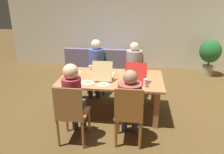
# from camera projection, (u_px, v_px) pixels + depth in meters

# --- Properties ---
(ground_plane) EXTENTS (20.00, 20.00, 0.00)m
(ground_plane) POSITION_uv_depth(u_px,v_px,m) (111.00, 112.00, 4.39)
(ground_plane) COLOR brown
(back_wall) EXTENTS (7.29, 0.12, 2.81)m
(back_wall) POSITION_uv_depth(u_px,v_px,m) (125.00, 21.00, 6.72)
(back_wall) COLOR beige
(back_wall) RESTS_ON ground
(dining_table) EXTENTS (1.90, 1.08, 0.73)m
(dining_table) POSITION_uv_depth(u_px,v_px,m) (111.00, 83.00, 4.16)
(dining_table) COLOR #B77144
(dining_table) RESTS_ON ground
(chair_0) EXTENTS (0.43, 0.39, 0.92)m
(chair_0) POSITION_uv_depth(u_px,v_px,m) (134.00, 72.00, 5.05)
(chair_0) COLOR brown
(chair_0) RESTS_ON ground
(person_0) EXTENTS (0.35, 0.53, 1.23)m
(person_0) POSITION_uv_depth(u_px,v_px,m) (134.00, 65.00, 4.86)
(person_0) COLOR #373037
(person_0) RESTS_ON ground
(chair_1) EXTENTS (0.43, 0.38, 0.94)m
(chair_1) POSITION_uv_depth(u_px,v_px,m) (97.00, 71.00, 5.19)
(chair_1) COLOR #30622E
(chair_1) RESTS_ON ground
(person_1) EXTENTS (0.34, 0.54, 1.25)m
(person_1) POSITION_uv_depth(u_px,v_px,m) (96.00, 63.00, 4.98)
(person_1) COLOR #342F48
(person_1) RESTS_ON ground
(chair_2) EXTENTS (0.44, 0.46, 0.98)m
(chair_2) POSITION_uv_depth(u_px,v_px,m) (71.00, 112.00, 3.29)
(chair_2) COLOR #936137
(chair_2) RESTS_ON ground
(person_2) EXTENTS (0.29, 0.46, 1.27)m
(person_2) POSITION_uv_depth(u_px,v_px,m) (73.00, 96.00, 3.36)
(person_2) COLOR #363E3C
(person_2) RESTS_ON ground
(chair_3) EXTENTS (0.43, 0.42, 0.98)m
(chair_3) POSITION_uv_depth(u_px,v_px,m) (129.00, 115.00, 3.28)
(chair_3) COLOR #965C2A
(chair_3) RESTS_ON ground
(person_3) EXTENTS (0.35, 0.50, 1.19)m
(person_3) POSITION_uv_depth(u_px,v_px,m) (130.00, 99.00, 3.33)
(person_3) COLOR #3B3C4F
(person_3) RESTS_ON ground
(pizza_box_0) EXTENTS (0.36, 0.52, 0.35)m
(pizza_box_0) POSITION_uv_depth(u_px,v_px,m) (104.00, 74.00, 4.15)
(pizza_box_0) COLOR tan
(pizza_box_0) RESTS_ON dining_table
(pizza_box_1) EXTENTS (0.37, 0.55, 0.36)m
(pizza_box_1) POSITION_uv_depth(u_px,v_px,m) (136.00, 76.00, 4.06)
(pizza_box_1) COLOR red
(pizza_box_1) RESTS_ON dining_table
(plate_0) EXTENTS (0.22, 0.22, 0.01)m
(plate_0) POSITION_uv_depth(u_px,v_px,m) (75.00, 72.00, 4.41)
(plate_0) COLOR white
(plate_0) RESTS_ON dining_table
(plate_1) EXTENTS (0.25, 0.25, 0.03)m
(plate_1) POSITION_uv_depth(u_px,v_px,m) (88.00, 83.00, 3.88)
(plate_1) COLOR white
(plate_1) RESTS_ON dining_table
(plate_2) EXTENTS (0.21, 0.21, 0.03)m
(plate_2) POSITION_uv_depth(u_px,v_px,m) (103.00, 84.00, 3.80)
(plate_2) COLOR white
(plate_2) RESTS_ON dining_table
(drinking_glass_0) EXTENTS (0.07, 0.07, 0.14)m
(drinking_glass_0) POSITION_uv_depth(u_px,v_px,m) (145.00, 83.00, 3.70)
(drinking_glass_0) COLOR silver
(drinking_glass_0) RESTS_ON dining_table
(drinking_glass_1) EXTENTS (0.08, 0.08, 0.15)m
(drinking_glass_1) POSITION_uv_depth(u_px,v_px,m) (99.00, 66.00, 4.55)
(drinking_glass_1) COLOR #E6C666
(drinking_glass_1) RESTS_ON dining_table
(drinking_glass_2) EXTENTS (0.07, 0.07, 0.10)m
(drinking_glass_2) POSITION_uv_depth(u_px,v_px,m) (91.00, 68.00, 4.51)
(drinking_glass_2) COLOR silver
(drinking_glass_2) RESTS_ON dining_table
(couch) EXTENTS (1.90, 0.90, 0.78)m
(couch) POSITION_uv_depth(u_px,v_px,m) (101.00, 63.00, 6.54)
(couch) COLOR slate
(couch) RESTS_ON ground
(potted_plant) EXTENTS (0.58, 0.58, 1.02)m
(potted_plant) POSITION_uv_depth(u_px,v_px,m) (210.00, 53.00, 6.17)
(potted_plant) COLOR gray
(potted_plant) RESTS_ON ground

